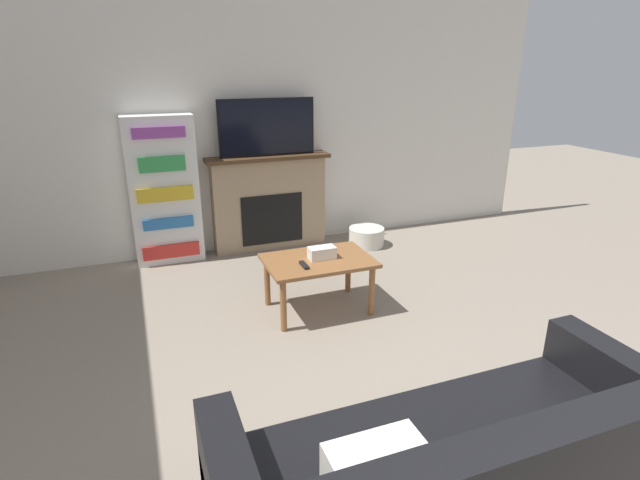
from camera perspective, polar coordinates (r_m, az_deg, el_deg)
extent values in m
cube|color=silver|center=(5.54, -7.01, 12.91)|extent=(6.81, 0.06, 2.70)
cube|color=tan|center=(5.59, -5.83, 4.13)|extent=(1.25, 0.22, 1.00)
cube|color=black|center=(5.52, -5.46, 2.37)|extent=(0.69, 0.01, 0.55)
cube|color=#4C331E|center=(5.45, -5.96, 9.36)|extent=(1.35, 0.28, 0.04)
cube|color=black|center=(5.40, -6.08, 12.68)|extent=(1.03, 0.03, 0.60)
cube|color=black|center=(5.39, -6.04, 12.66)|extent=(1.00, 0.01, 0.56)
cube|color=black|center=(2.01, 23.11, -23.93)|extent=(2.05, 0.16, 0.42)
cube|color=black|center=(2.99, 31.09, -17.29)|extent=(0.16, 0.90, 0.69)
cube|color=silver|center=(2.01, 6.04, -25.07)|extent=(0.36, 0.14, 0.28)
cube|color=brown|center=(4.12, -0.19, -2.38)|extent=(0.88, 0.60, 0.03)
cylinder|color=brown|center=(3.90, -4.21, -7.52)|extent=(0.05, 0.05, 0.43)
cylinder|color=brown|center=(4.16, 5.93, -5.78)|extent=(0.05, 0.05, 0.43)
cylinder|color=brown|center=(4.32, -6.06, -4.77)|extent=(0.05, 0.05, 0.43)
cylinder|color=brown|center=(4.55, 3.24, -3.36)|extent=(0.05, 0.05, 0.43)
cube|color=white|center=(4.11, 0.22, -1.48)|extent=(0.22, 0.12, 0.10)
cube|color=black|center=(3.97, -1.83, -2.89)|extent=(0.04, 0.15, 0.02)
cube|color=white|center=(5.34, -17.37, 5.39)|extent=(0.68, 0.26, 1.51)
cube|color=red|center=(5.38, -16.60, -1.21)|extent=(0.56, 0.03, 0.14)
cube|color=#2D70B7|center=(5.28, -16.91, 1.86)|extent=(0.49, 0.03, 0.11)
cube|color=gold|center=(5.20, -17.25, 5.02)|extent=(0.54, 0.03, 0.14)
cube|color=green|center=(5.13, -17.59, 8.28)|extent=(0.44, 0.03, 0.15)
cube|color=purple|center=(5.09, -17.95, 11.61)|extent=(0.49, 0.03, 0.11)
cylinder|color=silver|center=(5.73, 5.33, 0.38)|extent=(0.40, 0.40, 0.21)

